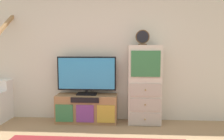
{
  "coord_description": "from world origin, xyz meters",
  "views": [
    {
      "loc": [
        0.39,
        -1.54,
        1.32
      ],
      "look_at": [
        0.18,
        1.93,
        0.99
      ],
      "focal_mm": 33.63,
      "sensor_mm": 36.0,
      "label": 1
    }
  ],
  "objects_px": {
    "media_console": "(87,108)",
    "desk_clock": "(142,37)",
    "television": "(87,74)",
    "side_cabinet": "(144,85)"
  },
  "relations": [
    {
      "from": "media_console",
      "to": "television",
      "type": "height_order",
      "value": "television"
    },
    {
      "from": "television",
      "to": "desk_clock",
      "type": "relative_size",
      "value": 4.02
    },
    {
      "from": "media_console",
      "to": "desk_clock",
      "type": "distance_m",
      "value": 1.63
    },
    {
      "from": "side_cabinet",
      "to": "desk_clock",
      "type": "bearing_deg",
      "value": -162.16
    },
    {
      "from": "desk_clock",
      "to": "side_cabinet",
      "type": "bearing_deg",
      "value": 17.84
    },
    {
      "from": "media_console",
      "to": "desk_clock",
      "type": "bearing_deg",
      "value": -0.28
    },
    {
      "from": "media_console",
      "to": "television",
      "type": "relative_size",
      "value": 1.03
    },
    {
      "from": "television",
      "to": "desk_clock",
      "type": "xyz_separation_m",
      "value": [
        1.0,
        -0.03,
        0.66
      ]
    },
    {
      "from": "side_cabinet",
      "to": "desk_clock",
      "type": "relative_size",
      "value": 5.29
    },
    {
      "from": "television",
      "to": "side_cabinet",
      "type": "bearing_deg",
      "value": -0.75
    }
  ]
}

